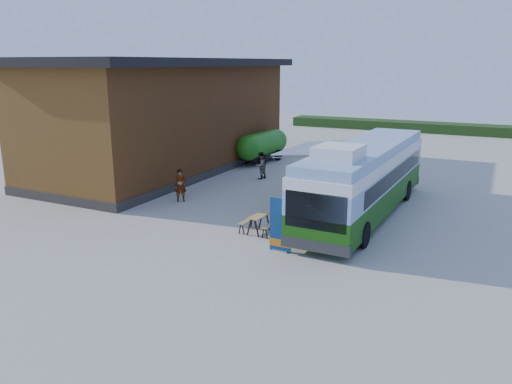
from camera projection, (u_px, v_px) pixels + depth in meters
The scene contains 10 objects.
ground at pixel (231, 233), 21.88m from camera, with size 100.00×100.00×0.00m, color #BCB7AD.
barn at pixel (168, 117), 34.15m from camera, with size 9.60×21.20×7.50m.
hedge at pixel (479, 130), 51.28m from camera, with size 40.00×3.00×1.00m, color #264419.
bus at pixel (365, 177), 23.88m from camera, with size 3.18×13.16×4.02m.
awning at pixel (320, 151), 25.02m from camera, with size 3.14×4.91×0.56m.
banner at pixel (281, 230), 19.50m from camera, with size 0.95×0.20×2.17m.
picnic_table at pixel (259, 220), 21.73m from camera, with size 1.46×1.31×0.80m.
person_a at pixel (181, 186), 26.60m from camera, with size 0.64×0.42×1.75m, color #999999.
person_b at pixel (260, 166), 31.79m from camera, with size 0.84×0.65×1.72m, color #999999.
slurry_tanker at pixel (262, 145), 37.04m from camera, with size 2.11×6.13×2.26m.
Camera 1 is at (10.16, -18.09, 7.25)m, focal length 35.00 mm.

